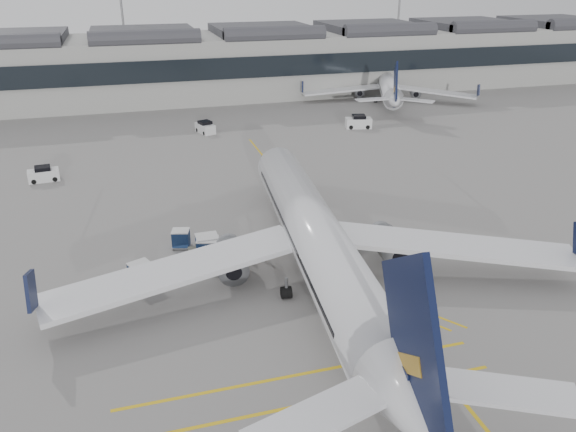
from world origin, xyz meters
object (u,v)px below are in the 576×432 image
object	(u,v)px
airliner_main	(317,241)
belt_loader	(328,242)
ramp_agent_b	(240,247)
pushback_tug	(203,254)
ramp_agent_a	(256,245)
baggage_cart_a	(208,249)

from	to	relation	value
airliner_main	belt_loader	distance (m)	6.32
ramp_agent_b	pushback_tug	xyz separation A→B (m)	(-3.15, 0.20, -0.26)
pushback_tug	ramp_agent_b	bearing A→B (deg)	2.37
belt_loader	ramp_agent_b	distance (m)	7.62
airliner_main	belt_loader	world-z (taller)	airliner_main
airliner_main	ramp_agent_a	bearing A→B (deg)	128.44
belt_loader	ramp_agent_a	world-z (taller)	belt_loader
belt_loader	ramp_agent_b	bearing A→B (deg)	-179.20
ramp_agent_a	ramp_agent_b	distance (m)	1.35
airliner_main	baggage_cart_a	size ratio (longest dim) A/B	20.02
ramp_agent_a	airliner_main	bearing A→B (deg)	-105.96
airliner_main	belt_loader	bearing A→B (deg)	66.27
baggage_cart_a	belt_loader	bearing A→B (deg)	11.77
pushback_tug	airliner_main	bearing A→B (deg)	-29.66
baggage_cart_a	pushback_tug	size ratio (longest dim) A/B	0.87
belt_loader	pushback_tug	size ratio (longest dim) A/B	1.95
belt_loader	pushback_tug	xyz separation A→B (m)	(-10.74, 0.81, 0.02)
baggage_cart_a	pushback_tug	xyz separation A→B (m)	(-0.46, 0.03, -0.45)
pushback_tug	ramp_agent_a	bearing A→B (deg)	1.47
baggage_cart_a	ramp_agent_a	world-z (taller)	ramp_agent_a
airliner_main	ramp_agent_a	world-z (taller)	airliner_main
baggage_cart_a	ramp_agent_a	size ratio (longest dim) A/B	1.12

